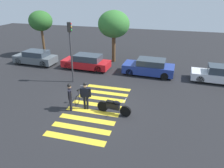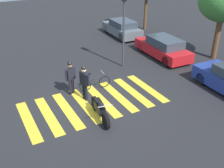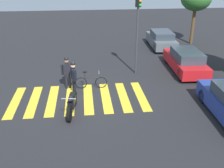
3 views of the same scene
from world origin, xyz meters
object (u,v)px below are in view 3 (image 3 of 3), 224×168
officer_on_foot (74,76)px  car_grey_coupe (161,39)px  police_motorcycle (72,103)px  car_red_convertible (186,61)px  traffic_light_pole (138,23)px  officer_by_motorcycle (67,70)px  leaning_bicycle (91,82)px

officer_on_foot → car_grey_coupe: 10.72m
police_motorcycle → car_red_convertible: (-4.52, 7.02, 0.19)m
police_motorcycle → officer_on_foot: bearing=177.7°
officer_on_foot → car_grey_coupe: bearing=139.6°
police_motorcycle → car_red_convertible: size_ratio=0.48×
police_motorcycle → car_grey_coupe: (-9.97, 7.01, 0.19)m
traffic_light_pole → officer_by_motorcycle: bearing=-67.1°
car_grey_coupe → car_red_convertible: (5.45, 0.00, 0.00)m
officer_on_foot → officer_by_motorcycle: 0.94m
leaning_bicycle → officer_on_foot: size_ratio=0.95×
officer_on_foot → car_red_convertible: bearing=111.3°
police_motorcycle → officer_by_motorcycle: size_ratio=1.20×
car_grey_coupe → car_red_convertible: size_ratio=0.94×
officer_on_foot → police_motorcycle: bearing=-2.3°
police_motorcycle → car_red_convertible: 8.35m
car_red_convertible → car_grey_coupe: bearing=-180.0°
police_motorcycle → officer_by_motorcycle: bearing=-173.8°
officer_on_foot → officer_by_motorcycle: (-0.87, -0.36, -0.02)m
car_grey_coupe → traffic_light_pole: size_ratio=0.90×
leaning_bicycle → car_grey_coupe: (-7.42, 6.06, 0.30)m
car_red_convertible → police_motorcycle: bearing=-57.2°
car_red_convertible → traffic_light_pole: traffic_light_pole is taller
police_motorcycle → car_red_convertible: car_red_convertible is taller
police_motorcycle → traffic_light_pole: traffic_light_pole is taller
officer_by_motorcycle → car_grey_coupe: 10.32m
police_motorcycle → leaning_bicycle: 2.72m
leaning_bicycle → car_grey_coupe: car_grey_coupe is taller
officer_by_motorcycle → car_grey_coupe: bearing=134.9°
leaning_bicycle → car_red_convertible: size_ratio=0.38×
car_grey_coupe → officer_on_foot: bearing=-40.4°
car_red_convertible → traffic_light_pole: (0.10, -3.20, 2.47)m
police_motorcycle → traffic_light_pole: 6.42m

